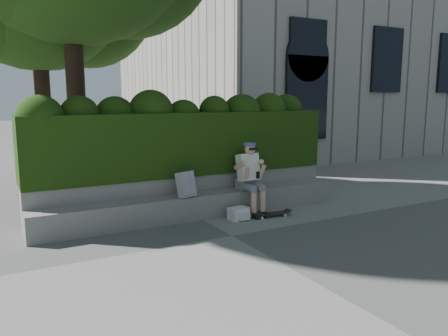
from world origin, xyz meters
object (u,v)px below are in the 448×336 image
skateboard (272,214)px  backpack_plaid (186,184)px  backpack_ground (238,214)px  person (250,175)px

skateboard → backpack_plaid: (-1.53, 0.52, 0.62)m
backpack_plaid → backpack_ground: size_ratio=1.32×
backpack_ground → person: bearing=29.0°
person → backpack_ground: person is taller
backpack_plaid → backpack_ground: bearing=-42.9°
person → skateboard: size_ratio=1.92×
person → backpack_ground: 0.82m
backpack_ground → skateboard: bearing=-18.4°
skateboard → backpack_ground: (-0.65, 0.15, 0.05)m
backpack_plaid → skateboard: bearing=-38.6°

